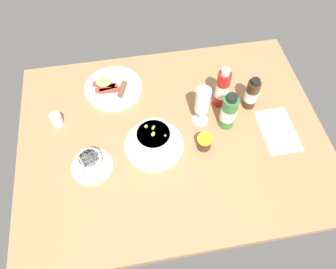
{
  "coord_description": "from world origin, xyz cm",
  "views": [
    {
      "loc": [
        -12.71,
        -63.21,
        99.23
      ],
      "look_at": [
        -2.35,
        -4.11,
        6.79
      ],
      "focal_mm": 34.98,
      "sensor_mm": 36.0,
      "label": 1
    }
  ],
  "objects_px": {
    "coffee_cup": "(91,163)",
    "creamer_jug": "(56,120)",
    "porridge_bowl": "(154,140)",
    "wine_glass": "(203,102)",
    "jam_jar": "(204,142)",
    "sauce_bottle_brown": "(251,94)",
    "breakfast_plate": "(113,88)",
    "cutlery_setting": "(278,129)",
    "sauce_bottle_red": "(222,89)",
    "sauce_bottle_green": "(229,112)"
  },
  "relations": [
    {
      "from": "coffee_cup",
      "to": "creamer_jug",
      "type": "distance_m",
      "value": 0.23
    },
    {
      "from": "porridge_bowl",
      "to": "coffee_cup",
      "type": "distance_m",
      "value": 0.23
    },
    {
      "from": "wine_glass",
      "to": "jam_jar",
      "type": "height_order",
      "value": "wine_glass"
    },
    {
      "from": "wine_glass",
      "to": "sauce_bottle_brown",
      "type": "xyz_separation_m",
      "value": [
        0.2,
        0.04,
        -0.04
      ]
    },
    {
      "from": "sauce_bottle_brown",
      "to": "breakfast_plate",
      "type": "relative_size",
      "value": 0.62
    },
    {
      "from": "creamer_jug",
      "to": "jam_jar",
      "type": "height_order",
      "value": "creamer_jug"
    },
    {
      "from": "cutlery_setting",
      "to": "jam_jar",
      "type": "relative_size",
      "value": 3.68
    },
    {
      "from": "jam_jar",
      "to": "sauce_bottle_red",
      "type": "height_order",
      "value": "sauce_bottle_red"
    },
    {
      "from": "sauce_bottle_brown",
      "to": "sauce_bottle_green",
      "type": "bearing_deg",
      "value": -146.73
    },
    {
      "from": "creamer_jug",
      "to": "coffee_cup",
      "type": "bearing_deg",
      "value": -60.32
    },
    {
      "from": "jam_jar",
      "to": "coffee_cup",
      "type": "bearing_deg",
      "value": -177.91
    },
    {
      "from": "sauce_bottle_red",
      "to": "sauce_bottle_green",
      "type": "bearing_deg",
      "value": -91.1
    },
    {
      "from": "jam_jar",
      "to": "sauce_bottle_brown",
      "type": "bearing_deg",
      "value": 35.8
    },
    {
      "from": "cutlery_setting",
      "to": "sauce_bottle_green",
      "type": "height_order",
      "value": "sauce_bottle_green"
    },
    {
      "from": "porridge_bowl",
      "to": "jam_jar",
      "type": "height_order",
      "value": "porridge_bowl"
    },
    {
      "from": "wine_glass",
      "to": "sauce_bottle_red",
      "type": "distance_m",
      "value": 0.12
    },
    {
      "from": "coffee_cup",
      "to": "sauce_bottle_red",
      "type": "height_order",
      "value": "sauce_bottle_red"
    },
    {
      "from": "cutlery_setting",
      "to": "breakfast_plate",
      "type": "bearing_deg",
      "value": 152.73
    },
    {
      "from": "cutlery_setting",
      "to": "sauce_bottle_red",
      "type": "height_order",
      "value": "sauce_bottle_red"
    },
    {
      "from": "cutlery_setting",
      "to": "sauce_bottle_red",
      "type": "bearing_deg",
      "value": 138.62
    },
    {
      "from": "sauce_bottle_green",
      "to": "sauce_bottle_brown",
      "type": "bearing_deg",
      "value": 33.27
    },
    {
      "from": "cutlery_setting",
      "to": "breakfast_plate",
      "type": "distance_m",
      "value": 0.65
    },
    {
      "from": "creamer_jug",
      "to": "sauce_bottle_brown",
      "type": "height_order",
      "value": "sauce_bottle_brown"
    },
    {
      "from": "cutlery_setting",
      "to": "sauce_bottle_brown",
      "type": "bearing_deg",
      "value": 119.29
    },
    {
      "from": "breakfast_plate",
      "to": "creamer_jug",
      "type": "bearing_deg",
      "value": -148.46
    },
    {
      "from": "porridge_bowl",
      "to": "creamer_jug",
      "type": "height_order",
      "value": "porridge_bowl"
    },
    {
      "from": "sauce_bottle_brown",
      "to": "breakfast_plate",
      "type": "height_order",
      "value": "sauce_bottle_brown"
    },
    {
      "from": "porridge_bowl",
      "to": "creamer_jug",
      "type": "xyz_separation_m",
      "value": [
        -0.34,
        0.16,
        -0.01
      ]
    },
    {
      "from": "cutlery_setting",
      "to": "breakfast_plate",
      "type": "relative_size",
      "value": 0.86
    },
    {
      "from": "coffee_cup",
      "to": "sauce_bottle_brown",
      "type": "xyz_separation_m",
      "value": [
        0.6,
        0.17,
        0.04
      ]
    },
    {
      "from": "jam_jar",
      "to": "creamer_jug",
      "type": "bearing_deg",
      "value": 159.62
    },
    {
      "from": "jam_jar",
      "to": "breakfast_plate",
      "type": "distance_m",
      "value": 0.44
    },
    {
      "from": "coffee_cup",
      "to": "porridge_bowl",
      "type": "bearing_deg",
      "value": 11.77
    },
    {
      "from": "cutlery_setting",
      "to": "sauce_bottle_green",
      "type": "distance_m",
      "value": 0.2
    },
    {
      "from": "porridge_bowl",
      "to": "sauce_bottle_red",
      "type": "distance_m",
      "value": 0.32
    },
    {
      "from": "wine_glass",
      "to": "breakfast_plate",
      "type": "xyz_separation_m",
      "value": [
        -0.31,
        0.21,
        -0.1
      ]
    },
    {
      "from": "porridge_bowl",
      "to": "jam_jar",
      "type": "relative_size",
      "value": 3.94
    },
    {
      "from": "wine_glass",
      "to": "sauce_bottle_red",
      "type": "relative_size",
      "value": 0.93
    },
    {
      "from": "sauce_bottle_green",
      "to": "wine_glass",
      "type": "bearing_deg",
      "value": 160.22
    },
    {
      "from": "porridge_bowl",
      "to": "sauce_bottle_red",
      "type": "relative_size",
      "value": 1.16
    },
    {
      "from": "breakfast_plate",
      "to": "cutlery_setting",
      "type": "bearing_deg",
      "value": -27.27
    },
    {
      "from": "coffee_cup",
      "to": "jam_jar",
      "type": "xyz_separation_m",
      "value": [
        0.39,
        0.01,
        -0.0
      ]
    },
    {
      "from": "cutlery_setting",
      "to": "sauce_bottle_red",
      "type": "relative_size",
      "value": 1.09
    },
    {
      "from": "cutlery_setting",
      "to": "breakfast_plate",
      "type": "height_order",
      "value": "breakfast_plate"
    },
    {
      "from": "sauce_bottle_brown",
      "to": "sauce_bottle_red",
      "type": "bearing_deg",
      "value": 165.11
    },
    {
      "from": "creamer_jug",
      "to": "wine_glass",
      "type": "relative_size",
      "value": 0.33
    },
    {
      "from": "creamer_jug",
      "to": "jam_jar",
      "type": "xyz_separation_m",
      "value": [
        0.51,
        -0.19,
        0.0
      ]
    },
    {
      "from": "cutlery_setting",
      "to": "sauce_bottle_brown",
      "type": "height_order",
      "value": "sauce_bottle_brown"
    },
    {
      "from": "cutlery_setting",
      "to": "coffee_cup",
      "type": "distance_m",
      "value": 0.68
    },
    {
      "from": "wine_glass",
      "to": "sauce_bottle_red",
      "type": "height_order",
      "value": "sauce_bottle_red"
    }
  ]
}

